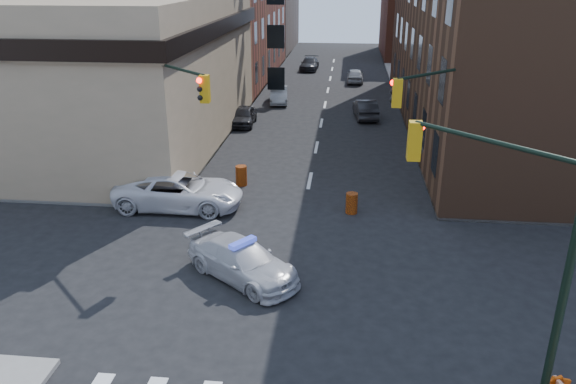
% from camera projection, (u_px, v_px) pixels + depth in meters
% --- Properties ---
extents(ground, '(140.00, 140.00, 0.00)m').
position_uv_depth(ground, '(291.00, 276.00, 20.38)').
color(ground, black).
rests_on(ground, ground).
extents(sidewalk_nw, '(34.00, 54.50, 0.15)m').
position_uv_depth(sidewalk_nw, '(84.00, 87.00, 52.88)').
color(sidewalk_nw, gray).
rests_on(sidewalk_nw, ground).
extents(bank_building, '(22.00, 22.00, 9.00)m').
position_uv_depth(bank_building, '(51.00, 69.00, 35.64)').
color(bank_building, tan).
rests_on(bank_building, ground).
extents(commercial_row_ne, '(14.00, 34.00, 14.00)m').
position_uv_depth(commercial_row_ne, '(519.00, 24.00, 37.31)').
color(commercial_row_ne, '#533321').
rests_on(commercial_row_ne, ground).
extents(filler_ne, '(16.00, 16.00, 12.00)m').
position_uv_depth(filler_ne, '(448.00, 7.00, 70.39)').
color(filler_ne, brown).
rests_on(filler_ne, ground).
extents(signal_pole_se, '(5.40, 5.27, 8.00)m').
position_uv_depth(signal_pole_se, '(526.00, 237.00, 12.98)').
color(signal_pole_se, black).
rests_on(signal_pole_se, sidewalk_se).
extents(signal_pole_nw, '(3.58, 3.67, 8.00)m').
position_uv_depth(signal_pole_nw, '(169.00, 119.00, 24.29)').
color(signal_pole_nw, black).
rests_on(signal_pole_nw, sidewalk_nw).
extents(signal_pole_ne, '(3.67, 3.58, 8.00)m').
position_uv_depth(signal_pole_ne, '(444.00, 127.00, 23.15)').
color(signal_pole_ne, black).
rests_on(signal_pole_ne, sidewalk_ne).
extents(tree_ne_near, '(3.00, 3.00, 4.85)m').
position_uv_depth(tree_ne_near, '(424.00, 67.00, 42.39)').
color(tree_ne_near, black).
rests_on(tree_ne_near, sidewalk_ne).
extents(tree_ne_far, '(3.00, 3.00, 4.85)m').
position_uv_depth(tree_ne_far, '(413.00, 53.00, 49.78)').
color(tree_ne_far, black).
rests_on(tree_ne_far, sidewalk_ne).
extents(police_car, '(4.88, 4.35, 1.36)m').
position_uv_depth(police_car, '(242.00, 261.00, 20.08)').
color(police_car, '#BCBBC0').
rests_on(police_car, ground).
extents(pickup, '(5.93, 2.75, 1.64)m').
position_uv_depth(pickup, '(179.00, 191.00, 26.01)').
color(pickup, silver).
rests_on(pickup, ground).
extents(parked_car_wnear, '(1.66, 3.90, 1.31)m').
position_uv_depth(parked_car_wnear, '(244.00, 116.00, 40.04)').
color(parked_car_wnear, black).
rests_on(parked_car_wnear, ground).
extents(parked_car_wfar, '(1.86, 4.17, 1.33)m').
position_uv_depth(parked_car_wfar, '(279.00, 95.00, 46.67)').
color(parked_car_wfar, gray).
rests_on(parked_car_wfar, ground).
extents(parked_car_wdeep, '(2.02, 4.67, 1.34)m').
position_uv_depth(parked_car_wdeep, '(309.00, 64.00, 62.01)').
color(parked_car_wdeep, black).
rests_on(parked_car_wdeep, ground).
extents(parked_car_enear, '(1.94, 4.40, 1.40)m').
position_uv_depth(parked_car_enear, '(366.00, 109.00, 41.86)').
color(parked_car_enear, black).
rests_on(parked_car_enear, ground).
extents(parked_car_efar, '(1.64, 4.00, 1.36)m').
position_uv_depth(parked_car_efar, '(355.00, 75.00, 55.15)').
color(parked_car_efar, '#9A9DA3').
rests_on(parked_car_efar, ground).
extents(pedestrian_a, '(0.83, 0.81, 1.93)m').
position_uv_depth(pedestrian_a, '(99.00, 171.00, 27.71)').
color(pedestrian_a, black).
rests_on(pedestrian_a, sidewalk_nw).
extents(pedestrian_b, '(1.08, 1.01, 1.77)m').
position_uv_depth(pedestrian_b, '(47.00, 179.00, 26.87)').
color(pedestrian_b, black).
rests_on(pedestrian_b, sidewalk_nw).
extents(pedestrian_c, '(0.88, 0.98, 1.60)m').
position_uv_depth(pedestrian_c, '(79.00, 183.00, 26.63)').
color(pedestrian_c, '#212931').
rests_on(pedestrian_c, sidewalk_nw).
extents(barrel_road, '(0.54, 0.54, 0.96)m').
position_uv_depth(barrel_road, '(352.00, 203.00, 25.54)').
color(barrel_road, '#E7540A').
rests_on(barrel_road, ground).
extents(barrel_bank, '(0.60, 0.60, 1.03)m').
position_uv_depth(barrel_bank, '(241.00, 176.00, 28.84)').
color(barrel_bank, red).
rests_on(barrel_bank, ground).
extents(barricade_nw_a, '(1.36, 0.73, 0.99)m').
position_uv_depth(barricade_nw_a, '(111.00, 184.00, 27.36)').
color(barricade_nw_a, red).
rests_on(barricade_nw_a, sidewalk_nw).
extents(barricade_nw_b, '(1.09, 0.56, 0.81)m').
position_uv_depth(barricade_nw_b, '(104.00, 177.00, 28.60)').
color(barricade_nw_b, orange).
rests_on(barricade_nw_b, sidewalk_nw).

